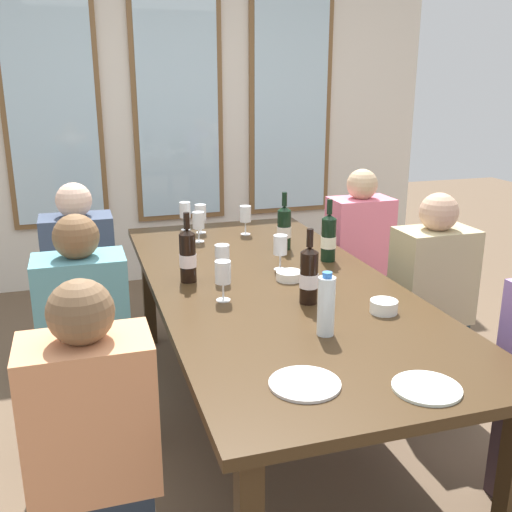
{
  "coord_description": "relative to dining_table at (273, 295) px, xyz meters",
  "views": [
    {
      "loc": [
        -0.83,
        -2.42,
        1.64
      ],
      "look_at": [
        0.0,
        0.26,
        0.79
      ],
      "focal_mm": 41.4,
      "sensor_mm": 36.0,
      "label": 1
    }
  ],
  "objects": [
    {
      "name": "white_plate_0",
      "position": [
        -0.21,
        -0.92,
        0.07
      ],
      "size": [
        0.22,
        0.22,
        0.01
      ],
      "primitive_type": "cylinder",
      "color": "white",
      "rests_on": "dining_table"
    },
    {
      "name": "tasting_bowl_1",
      "position": [
        0.08,
        0.01,
        0.08
      ],
      "size": [
        0.12,
        0.12,
        0.04
      ],
      "primitive_type": "cylinder",
      "color": "white",
      "rests_on": "dining_table"
    },
    {
      "name": "wine_glass_2",
      "position": [
        0.12,
        0.87,
        0.18
      ],
      "size": [
        0.07,
        0.07,
        0.17
      ],
      "color": "white",
      "rests_on": "dining_table"
    },
    {
      "name": "seated_person_4",
      "position": [
        -0.85,
        0.03,
        -0.15
      ],
      "size": [
        0.38,
        0.24,
        1.11
      ],
      "color": "#36392E",
      "rests_on": "ground"
    },
    {
      "name": "wine_bottle_0",
      "position": [
        -0.37,
        0.13,
        0.19
      ],
      "size": [
        0.08,
        0.08,
        0.32
      ],
      "color": "black",
      "rests_on": "dining_table"
    },
    {
      "name": "seated_person_5",
      "position": [
        0.85,
        -0.01,
        -0.15
      ],
      "size": [
        0.38,
        0.24,
        1.11
      ],
      "color": "#25373A",
      "rests_on": "ground"
    },
    {
      "name": "wine_glass_4",
      "position": [
        -0.27,
        -0.16,
        0.18
      ],
      "size": [
        0.07,
        0.07,
        0.17
      ],
      "color": "white",
      "rests_on": "dining_table"
    },
    {
      "name": "wine_glass_1",
      "position": [
        0.09,
        0.17,
        0.18
      ],
      "size": [
        0.07,
        0.07,
        0.17
      ],
      "color": "white",
      "rests_on": "dining_table"
    },
    {
      "name": "wine_glass_6",
      "position": [
        -0.18,
        0.79,
        0.18
      ],
      "size": [
        0.07,
        0.07,
        0.17
      ],
      "color": "white",
      "rests_on": "dining_table"
    },
    {
      "name": "wine_glass_0",
      "position": [
        -0.13,
        0.98,
        0.18
      ],
      "size": [
        0.07,
        0.07,
        0.17
      ],
      "color": "white",
      "rests_on": "dining_table"
    },
    {
      "name": "back_wall_with_windows",
      "position": [
        0.0,
        2.4,
        0.77
      ],
      "size": [
        4.28,
        0.1,
        2.9
      ],
      "color": "silver",
      "rests_on": "ground"
    },
    {
      "name": "seated_person_0",
      "position": [
        -0.85,
        -0.82,
        -0.15
      ],
      "size": [
        0.38,
        0.24,
        1.11
      ],
      "color": "#242F3D",
      "rests_on": "ground"
    },
    {
      "name": "wine_bottle_3",
      "position": [
        0.38,
        0.24,
        0.19
      ],
      "size": [
        0.08,
        0.08,
        0.32
      ],
      "color": "black",
      "rests_on": "dining_table"
    },
    {
      "name": "ground_plane",
      "position": [
        0.0,
        0.0,
        -0.68
      ],
      "size": [
        12.0,
        12.0,
        0.0
      ],
      "primitive_type": "plane",
      "color": "brown"
    },
    {
      "name": "water_bottle",
      "position": [
        -0.0,
        -0.6,
        0.18
      ],
      "size": [
        0.06,
        0.06,
        0.24
      ],
      "color": "white",
      "rests_on": "dining_table"
    },
    {
      "name": "seated_person_2",
      "position": [
        -0.85,
        0.81,
        -0.15
      ],
      "size": [
        0.38,
        0.24,
        1.11
      ],
      "color": "#24373E",
      "rests_on": "ground"
    },
    {
      "name": "wine_bottle_2",
      "position": [
        0.06,
        -0.28,
        0.18
      ],
      "size": [
        0.08,
        0.08,
        0.32
      ],
      "color": "black",
      "rests_on": "dining_table"
    },
    {
      "name": "wine_glass_3",
      "position": [
        -0.2,
        1.08,
        0.18
      ],
      "size": [
        0.07,
        0.07,
        0.17
      ],
      "color": "white",
      "rests_on": "dining_table"
    },
    {
      "name": "wine_glass_5",
      "position": [
        -0.22,
        0.08,
        0.18
      ],
      "size": [
        0.07,
        0.07,
        0.17
      ],
      "color": "white",
      "rests_on": "dining_table"
    },
    {
      "name": "wine_bottle_1",
      "position": [
        0.23,
        0.51,
        0.18
      ],
      "size": [
        0.08,
        0.08,
        0.31
      ],
      "color": "black",
      "rests_on": "dining_table"
    },
    {
      "name": "seated_person_3",
      "position": [
        0.85,
        0.8,
        -0.15
      ],
      "size": [
        0.38,
        0.24,
        1.11
      ],
      "color": "#273743",
      "rests_on": "ground"
    },
    {
      "name": "dining_table",
      "position": [
        0.0,
        0.0,
        0.0
      ],
      "size": [
        1.08,
        2.42,
        0.74
      ],
      "color": "#3C2915",
      "rests_on": "ground"
    },
    {
      "name": "tasting_bowl_0",
      "position": [
        0.31,
        -0.47,
        0.09
      ],
      "size": [
        0.11,
        0.11,
        0.05
      ],
      "primitive_type": "cylinder",
      "color": "white",
      "rests_on": "dining_table"
    },
    {
      "name": "white_plate_1",
      "position": [
        0.13,
        -1.06,
        0.07
      ],
      "size": [
        0.21,
        0.21,
        0.01
      ],
      "primitive_type": "cylinder",
      "color": "white",
      "rests_on": "dining_table"
    }
  ]
}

